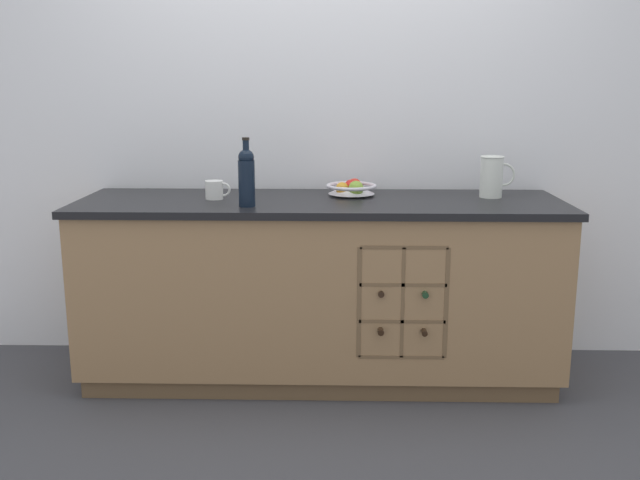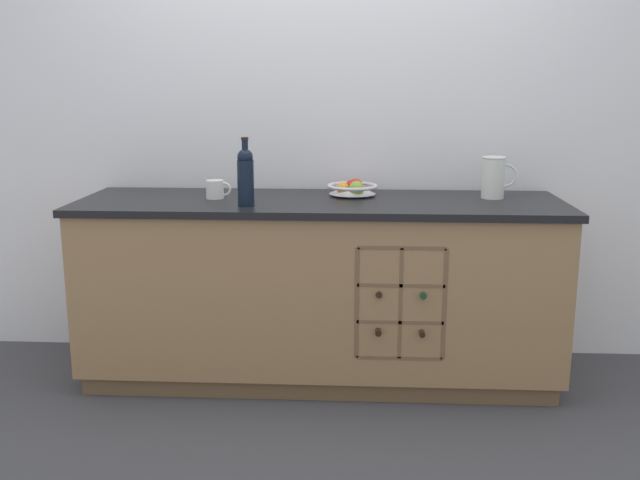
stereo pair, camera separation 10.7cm
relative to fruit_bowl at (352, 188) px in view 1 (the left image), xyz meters
name	(u,v)px [view 1 (the left image)]	position (x,y,z in m)	size (l,w,h in m)	color
ground_plane	(320,374)	(-0.15, -0.14, -0.94)	(14.00, 14.00, 0.00)	#424247
back_wall	(322,116)	(-0.15, 0.26, 0.34)	(4.69, 0.06, 2.55)	white
kitchen_island	(321,289)	(-0.15, -0.14, -0.48)	(2.33, 0.73, 0.90)	brown
fruit_bowl	(352,188)	(0.00, 0.00, 0.00)	(0.25, 0.25, 0.08)	silver
white_pitcher	(492,176)	(0.69, -0.04, 0.07)	(0.17, 0.11, 0.20)	silver
ceramic_mug	(215,190)	(-0.66, -0.13, 0.01)	(0.12, 0.09, 0.09)	white
standing_wine_bottle	(247,176)	(-0.48, -0.32, 0.10)	(0.08, 0.08, 0.31)	black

